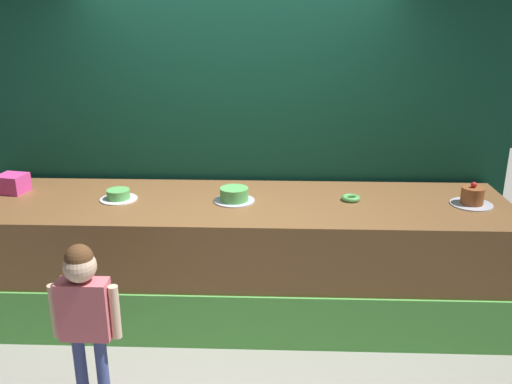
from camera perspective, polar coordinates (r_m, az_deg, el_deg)
ground_plane at (r=4.10m, az=-2.67°, el=-15.89°), size 12.00×12.00×0.00m
stage_platform at (r=4.31m, az=-2.20°, el=-6.87°), size 4.16×1.06×0.93m
curtain_backdrop at (r=4.59m, az=-1.78°, el=8.04°), size 4.49×0.08×2.95m
child_figure at (r=3.39m, az=-17.47°, el=-11.12°), size 0.41×0.19×1.07m
pink_box at (r=4.72m, az=-24.06°, el=0.82°), size 0.24×0.23×0.15m
donut at (r=4.21m, az=9.86°, el=-0.63°), size 0.14×0.14×0.04m
cake_left at (r=4.28m, az=-14.14°, el=-0.35°), size 0.28×0.28×0.08m
cake_center at (r=4.12m, az=-2.29°, el=-0.33°), size 0.31×0.31×0.11m
cake_right at (r=4.34m, az=21.62°, el=-0.51°), size 0.31×0.31×0.18m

